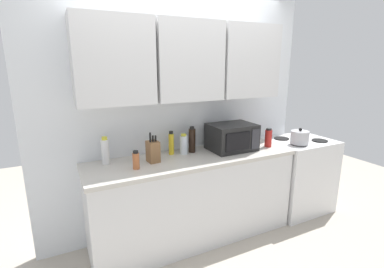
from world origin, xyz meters
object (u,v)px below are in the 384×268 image
bottle_spice_jar (136,160)px  bottle_clear_tall (184,144)px  bottle_red_sauce (268,138)px  kettle (300,137)px  bottle_soy_dark (192,140)px  bottle_yellow_mustard (171,143)px  bottle_white_jar (105,151)px  stove_range (297,174)px  knife_block (153,151)px  microwave (232,137)px

bottle_spice_jar → bottle_clear_tall: 0.59m
bottle_red_sauce → bottle_clear_tall: 0.97m
kettle → bottle_spice_jar: 1.89m
bottle_soy_dark → bottle_yellow_mustard: (-0.22, 0.03, -0.01)m
bottle_soy_dark → bottle_white_jar: 0.87m
kettle → bottle_clear_tall: (-1.33, 0.29, 0.01)m
bottle_soy_dark → stove_range: bearing=-6.4°
bottle_yellow_mustard → bottle_soy_dark: bearing=-8.0°
knife_block → bottle_clear_tall: bearing=14.9°
stove_range → microwave: size_ratio=1.90×
microwave → knife_block: (-0.89, 0.00, -0.04)m
knife_block → microwave: bearing=-0.1°
bottle_yellow_mustard → knife_block: bearing=-150.3°
bottle_soy_dark → bottle_white_jar: size_ratio=1.06×
kettle → bottle_red_sauce: (-0.38, 0.10, 0.01)m
kettle → stove_range: bearing=39.5°
bottle_spice_jar → bottle_clear_tall: (0.56, 0.20, 0.02)m
stove_range → bottle_clear_tall: size_ratio=4.35×
bottle_red_sauce → bottle_clear_tall: size_ratio=0.99×
bottle_soy_dark → bottle_red_sauce: bottle_soy_dark is taller
bottle_clear_tall → stove_range: bearing=-5.6°
stove_range → microwave: microwave is taller
bottle_red_sauce → bottle_spice_jar: bearing=-179.4°
microwave → bottle_spice_jar: size_ratio=2.88×
knife_block → bottle_white_jar: size_ratio=1.12×
bottle_white_jar → bottle_clear_tall: bearing=-3.6°
microwave → knife_block: knife_block is taller
bottle_white_jar → knife_block: bearing=-19.4°
microwave → bottle_red_sauce: microwave is taller
bottle_spice_jar → bottle_white_jar: bearing=130.5°
kettle → bottle_yellow_mustard: bottle_yellow_mustard is taller
stove_range → bottle_yellow_mustard: 1.72m
bottle_red_sauce → bottle_clear_tall: bearing=168.8°
knife_block → bottle_clear_tall: (0.36, 0.10, -0.00)m
stove_range → bottle_red_sauce: (-0.55, -0.04, 0.55)m
stove_range → bottle_spice_jar: bottle_spice_jar is taller
stove_range → bottle_soy_dark: size_ratio=3.33×
stove_range → bottle_spice_jar: (-2.05, -0.06, 0.53)m
knife_block → bottle_white_jar: knife_block is taller
stove_range → kettle: 0.58m
knife_block → bottle_soy_dark: (0.46, 0.11, 0.03)m
stove_range → microwave: (-0.97, 0.05, 0.59)m
bottle_red_sauce → bottle_white_jar: bearing=172.2°
bottle_white_jar → bottle_spice_jar: size_ratio=1.55×
microwave → bottle_soy_dark: (-0.42, 0.11, -0.01)m
bottle_yellow_mustard → bottle_red_sauce: bearing=-12.1°
kettle → microwave: bearing=166.8°
kettle → microwave: 0.83m
stove_range → bottle_soy_dark: (-1.40, 0.16, 0.58)m
microwave → stove_range: bearing=-2.9°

